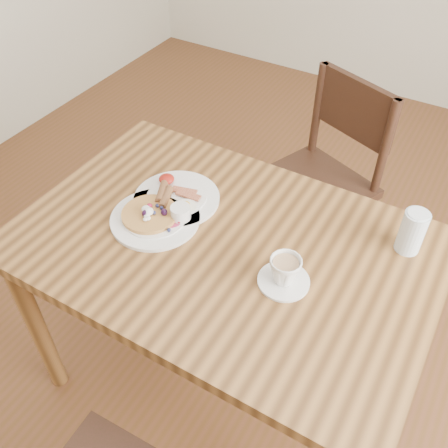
# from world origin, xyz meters

# --- Properties ---
(ground) EXTENTS (5.00, 5.00, 0.00)m
(ground) POSITION_xyz_m (0.00, 0.00, 0.00)
(ground) COLOR brown
(ground) RESTS_ON ground
(dining_table) EXTENTS (1.20, 0.80, 0.75)m
(dining_table) POSITION_xyz_m (0.00, 0.00, 0.65)
(dining_table) COLOR #8F5D2D
(dining_table) RESTS_ON ground
(chair_far) EXTENTS (0.55, 0.55, 0.88)m
(chair_far) POSITION_xyz_m (0.03, 0.76, 0.49)
(chair_far) COLOR #321812
(chair_far) RESTS_ON ground
(pancake_plate) EXTENTS (0.27, 0.27, 0.06)m
(pancake_plate) POSITION_xyz_m (-0.22, -0.02, 0.76)
(pancake_plate) COLOR white
(pancake_plate) RESTS_ON dining_table
(breakfast_plate) EXTENTS (0.27, 0.27, 0.04)m
(breakfast_plate) POSITION_xyz_m (-0.23, 0.08, 0.76)
(breakfast_plate) COLOR white
(breakfast_plate) RESTS_ON dining_table
(teacup_saucer) EXTENTS (0.14, 0.14, 0.09)m
(teacup_saucer) POSITION_xyz_m (0.21, -0.05, 0.79)
(teacup_saucer) COLOR white
(teacup_saucer) RESTS_ON dining_table
(water_glass) EXTENTS (0.07, 0.07, 0.13)m
(water_glass) POSITION_xyz_m (0.46, 0.24, 0.82)
(water_glass) COLOR silver
(water_glass) RESTS_ON dining_table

